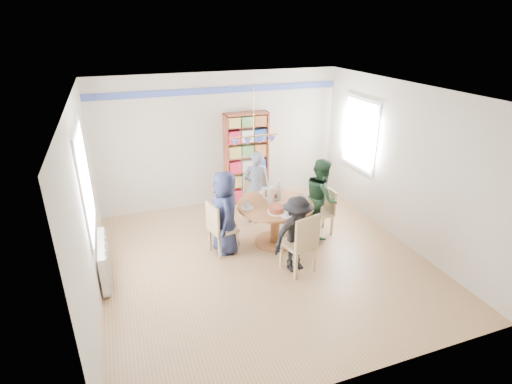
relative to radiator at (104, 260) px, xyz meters
name	(u,v)px	position (x,y,z in m)	size (l,w,h in m)	color
ground	(264,260)	(2.42, -0.30, -0.35)	(5.00, 5.00, 0.00)	tan
room_shell	(231,150)	(2.16, 0.57, 1.30)	(5.00, 5.00, 5.00)	white
radiator	(104,260)	(0.00, 0.00, 0.00)	(0.12, 1.00, 0.60)	silver
dining_table	(275,214)	(2.79, 0.17, 0.21)	(1.30, 1.30, 0.75)	brown
chair_left	(219,226)	(1.79, 0.16, 0.15)	(0.49, 0.49, 0.91)	tan
chair_right	(325,209)	(3.78, 0.22, 0.11)	(0.38, 0.38, 0.84)	tan
chair_far	(254,196)	(2.78, 1.20, 0.11)	(0.46, 0.46, 0.84)	tan
chair_near	(302,241)	(2.82, -0.81, 0.20)	(0.54, 0.54, 1.00)	tan
person_left	(225,213)	(1.92, 0.21, 0.36)	(0.69, 0.45, 1.42)	#1C213E
person_right	(321,197)	(3.69, 0.21, 0.36)	(0.69, 0.54, 1.43)	#1B3722
person_far	(256,187)	(2.77, 1.06, 0.36)	(0.52, 0.34, 1.41)	gray
person_near	(297,234)	(2.79, -0.69, 0.27)	(0.80, 0.46, 1.23)	black
bookshelf	(247,159)	(2.91, 2.04, 0.59)	(0.91, 0.27, 1.91)	brown
tableware	(273,200)	(2.77, 0.20, 0.47)	(1.20, 1.20, 0.32)	white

